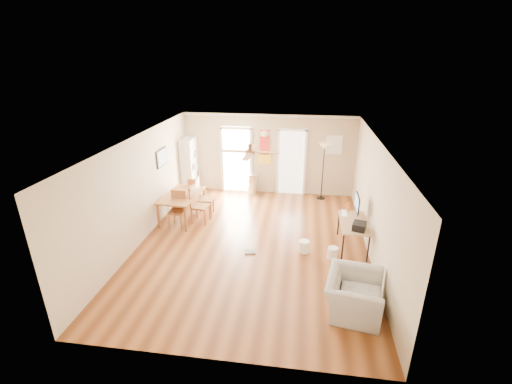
# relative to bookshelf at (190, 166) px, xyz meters

# --- Properties ---
(floor) EXTENTS (7.00, 7.00, 0.00)m
(floor) POSITION_rel_bookshelf_xyz_m (2.55, -3.12, -0.92)
(floor) COLOR brown
(floor) RESTS_ON ground
(ceiling) EXTENTS (5.50, 7.00, 0.00)m
(ceiling) POSITION_rel_bookshelf_xyz_m (2.55, -3.12, 1.68)
(ceiling) COLOR silver
(ceiling) RESTS_ON floor
(wall_back) EXTENTS (5.50, 0.04, 2.60)m
(wall_back) POSITION_rel_bookshelf_xyz_m (2.55, 0.38, 0.38)
(wall_back) COLOR beige
(wall_back) RESTS_ON floor
(wall_front) EXTENTS (5.50, 0.04, 2.60)m
(wall_front) POSITION_rel_bookshelf_xyz_m (2.55, -6.62, 0.38)
(wall_front) COLOR beige
(wall_front) RESTS_ON floor
(wall_left) EXTENTS (0.04, 7.00, 2.60)m
(wall_left) POSITION_rel_bookshelf_xyz_m (-0.20, -3.12, 0.38)
(wall_left) COLOR beige
(wall_left) RESTS_ON floor
(wall_right) EXTENTS (0.04, 7.00, 2.60)m
(wall_right) POSITION_rel_bookshelf_xyz_m (5.30, -3.12, 0.38)
(wall_right) COLOR beige
(wall_right) RESTS_ON floor
(crown_molding) EXTENTS (5.50, 7.00, 0.08)m
(crown_molding) POSITION_rel_bookshelf_xyz_m (2.55, -3.12, 1.64)
(crown_molding) COLOR white
(crown_molding) RESTS_ON wall_back
(kitchen_doorway) EXTENTS (0.90, 0.10, 2.10)m
(kitchen_doorway) POSITION_rel_bookshelf_xyz_m (1.50, 0.36, 0.13)
(kitchen_doorway) COLOR white
(kitchen_doorway) RESTS_ON wall_back
(bathroom_doorway) EXTENTS (0.80, 0.10, 2.10)m
(bathroom_doorway) POSITION_rel_bookshelf_xyz_m (3.30, 0.36, 0.13)
(bathroom_doorway) COLOR white
(bathroom_doorway) RESTS_ON wall_back
(wall_decal) EXTENTS (0.46, 0.03, 1.10)m
(wall_decal) POSITION_rel_bookshelf_xyz_m (2.42, 0.36, 0.63)
(wall_decal) COLOR red
(wall_decal) RESTS_ON wall_back
(ac_grille) EXTENTS (0.50, 0.04, 0.60)m
(ac_grille) POSITION_rel_bookshelf_xyz_m (4.60, 0.35, 0.78)
(ac_grille) COLOR white
(ac_grille) RESTS_ON wall_back
(framed_poster) EXTENTS (0.04, 0.66, 0.48)m
(framed_poster) POSITION_rel_bookshelf_xyz_m (-0.18, -1.72, 0.78)
(framed_poster) COLOR black
(framed_poster) RESTS_ON wall_left
(ceiling_fan) EXTENTS (1.24, 1.24, 0.20)m
(ceiling_fan) POSITION_rel_bookshelf_xyz_m (2.55, -3.42, 1.51)
(ceiling_fan) COLOR #593819
(ceiling_fan) RESTS_ON ceiling
(bookshelf) EXTENTS (0.59, 0.90, 1.84)m
(bookshelf) POSITION_rel_bookshelf_xyz_m (0.00, 0.00, 0.00)
(bookshelf) COLOR silver
(bookshelf) RESTS_ON floor
(dining_table) EXTENTS (1.01, 1.55, 0.74)m
(dining_table) POSITION_rel_bookshelf_xyz_m (0.40, -1.99, -0.55)
(dining_table) COLOR brown
(dining_table) RESTS_ON floor
(dining_chair_right_a) EXTENTS (0.49, 0.49, 1.10)m
(dining_chair_right_a) POSITION_rel_bookshelf_xyz_m (0.95, -1.63, -0.37)
(dining_chair_right_a) COLOR #915C2E
(dining_chair_right_a) RESTS_ON floor
(dining_chair_right_b) EXTENTS (0.47, 0.47, 1.05)m
(dining_chair_right_b) POSITION_rel_bookshelf_xyz_m (0.95, -2.10, -0.39)
(dining_chair_right_b) COLOR #956130
(dining_chair_right_b) RESTS_ON floor
(dining_chair_near) EXTENTS (0.42, 0.42, 0.97)m
(dining_chair_near) POSITION_rel_bookshelf_xyz_m (0.40, -2.44, -0.43)
(dining_chair_near) COLOR #9C5A32
(dining_chair_near) RESTS_ON floor
(dining_chair_far) EXTENTS (0.42, 0.42, 0.90)m
(dining_chair_far) POSITION_rel_bookshelf_xyz_m (0.48, -1.03, -0.47)
(dining_chair_far) COLOR #A76036
(dining_chair_far) RESTS_ON floor
(trash_can) EXTENTS (0.34, 0.34, 0.69)m
(trash_can) POSITION_rel_bookshelf_xyz_m (2.06, 0.12, -0.57)
(trash_can) COLOR silver
(trash_can) RESTS_ON floor
(torchiere_lamp) EXTENTS (0.36, 0.36, 1.81)m
(torchiere_lamp) POSITION_rel_bookshelf_xyz_m (4.30, 0.05, -0.02)
(torchiere_lamp) COLOR black
(torchiere_lamp) RESTS_ON floor
(computer_desk) EXTENTS (0.64, 1.27, 0.68)m
(computer_desk) POSITION_rel_bookshelf_xyz_m (4.93, -2.92, -0.58)
(computer_desk) COLOR tan
(computer_desk) RESTS_ON floor
(imac) EXTENTS (0.09, 0.58, 0.54)m
(imac) POSITION_rel_bookshelf_xyz_m (5.02, -2.57, 0.03)
(imac) COLOR black
(imac) RESTS_ON computer_desk
(keyboard) EXTENTS (0.16, 0.42, 0.02)m
(keyboard) POSITION_rel_bookshelf_xyz_m (4.75, -2.48, -0.23)
(keyboard) COLOR white
(keyboard) RESTS_ON computer_desk
(printer) EXTENTS (0.36, 0.39, 0.17)m
(printer) POSITION_rel_bookshelf_xyz_m (5.00, -3.29, -0.15)
(printer) COLOR black
(printer) RESTS_ON computer_desk
(orange_bottle) EXTENTS (0.08, 0.08, 0.22)m
(orange_bottle) POSITION_rel_bookshelf_xyz_m (4.85, -2.32, -0.13)
(orange_bottle) COLOR orange
(orange_bottle) RESTS_ON computer_desk
(wastebasket_a) EXTENTS (0.27, 0.27, 0.29)m
(wastebasket_a) POSITION_rel_bookshelf_xyz_m (3.79, -3.29, -0.78)
(wastebasket_a) COLOR white
(wastebasket_a) RESTS_ON floor
(wastebasket_b) EXTENTS (0.30, 0.30, 0.27)m
(wastebasket_b) POSITION_rel_bookshelf_xyz_m (4.45, -3.47, -0.79)
(wastebasket_b) COLOR white
(wastebasket_b) RESTS_ON floor
(floor_cloth) EXTENTS (0.28, 0.24, 0.04)m
(floor_cloth) POSITION_rel_bookshelf_xyz_m (2.54, -3.50, -0.90)
(floor_cloth) COLOR gray
(floor_cloth) RESTS_ON floor
(armchair) EXTENTS (1.14, 1.25, 0.71)m
(armchair) POSITION_rel_bookshelf_xyz_m (4.70, -5.20, -0.56)
(armchair) COLOR #A8A7A2
(armchair) RESTS_ON floor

